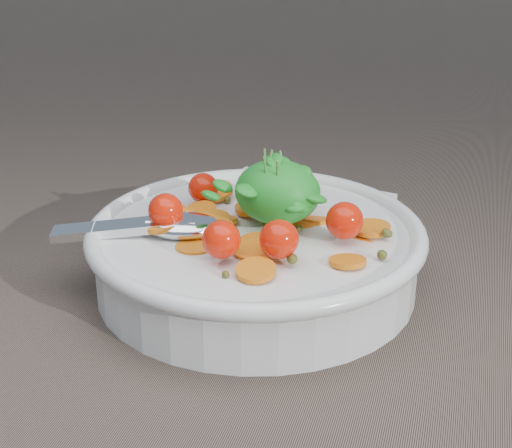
# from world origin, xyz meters

# --- Properties ---
(ground) EXTENTS (6.00, 6.00, 0.00)m
(ground) POSITION_xyz_m (0.00, 0.00, 0.00)
(ground) COLOR brown
(ground) RESTS_ON ground
(bowl) EXTENTS (0.26, 0.24, 0.10)m
(bowl) POSITION_xyz_m (0.01, 0.02, 0.03)
(bowl) COLOR silver
(bowl) RESTS_ON ground
(napkin) EXTENTS (0.19, 0.17, 0.01)m
(napkin) POSITION_xyz_m (-0.00, 0.17, 0.00)
(napkin) COLOR white
(napkin) RESTS_ON ground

